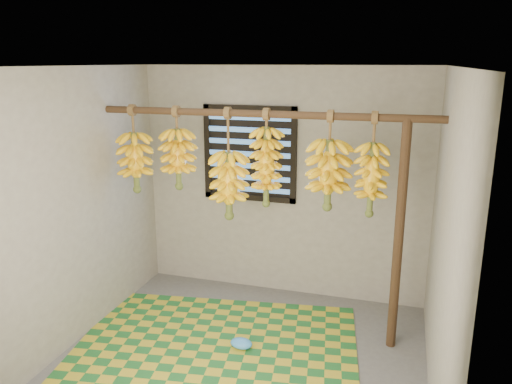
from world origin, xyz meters
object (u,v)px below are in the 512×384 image
(banana_bunch_b, at_px, (178,159))
(banana_bunch_d, at_px, (266,167))
(support_post, at_px, (399,239))
(banana_bunch_e, at_px, (328,175))
(plastic_bag, at_px, (241,343))
(banana_bunch_a, at_px, (136,162))
(banana_bunch_c, at_px, (229,185))
(banana_bunch_f, at_px, (371,179))
(woven_mat, at_px, (213,353))

(banana_bunch_b, xyz_separation_m, banana_bunch_d, (0.84, -0.00, -0.03))
(support_post, xyz_separation_m, banana_bunch_d, (-1.15, 0.00, 0.54))
(support_post, bearing_deg, banana_bunch_e, 180.00)
(plastic_bag, relative_size, banana_bunch_b, 0.27)
(plastic_bag, bearing_deg, banana_bunch_a, 159.83)
(banana_bunch_e, bearing_deg, banana_bunch_b, 180.00)
(plastic_bag, distance_m, banana_bunch_c, 1.40)
(banana_bunch_b, distance_m, banana_bunch_f, 1.74)
(banana_bunch_e, bearing_deg, plastic_bag, -145.70)
(plastic_bag, bearing_deg, support_post, 19.29)
(plastic_bag, bearing_deg, banana_bunch_f, 23.69)
(support_post, xyz_separation_m, banana_bunch_f, (-0.25, 0.00, 0.49))
(banana_bunch_d, bearing_deg, banana_bunch_b, 180.00)
(banana_bunch_c, bearing_deg, woven_mat, -85.59)
(banana_bunch_b, height_order, banana_bunch_c, same)
(banana_bunch_e, bearing_deg, woven_mat, -145.78)
(woven_mat, relative_size, plastic_bag, 12.11)
(plastic_bag, bearing_deg, banana_bunch_b, 149.61)
(woven_mat, xyz_separation_m, banana_bunch_a, (-0.98, 0.58, 1.51))
(banana_bunch_b, bearing_deg, banana_bunch_f, 0.00)
(support_post, height_order, banana_bunch_b, banana_bunch_b)
(banana_bunch_b, distance_m, banana_bunch_d, 0.84)
(woven_mat, xyz_separation_m, banana_bunch_e, (0.85, 0.58, 1.50))
(banana_bunch_b, bearing_deg, plastic_bag, -30.39)
(banana_bunch_d, bearing_deg, support_post, 0.00)
(banana_bunch_f, bearing_deg, banana_bunch_d, -180.00)
(banana_bunch_b, relative_size, banana_bunch_e, 0.90)
(woven_mat, bearing_deg, banana_bunch_d, 62.16)
(banana_bunch_d, bearing_deg, banana_bunch_c, 180.00)
(support_post, bearing_deg, woven_mat, -158.37)
(support_post, bearing_deg, banana_bunch_b, 180.00)
(plastic_bag, bearing_deg, banana_bunch_c, 120.13)
(support_post, distance_m, banana_bunch_b, 2.07)
(support_post, xyz_separation_m, woven_mat, (-1.46, -0.58, -0.99))
(banana_bunch_e, bearing_deg, banana_bunch_a, 180.00)
(support_post, xyz_separation_m, banana_bunch_e, (-0.61, 0.00, 0.51))
(banana_bunch_d, xyz_separation_m, banana_bunch_f, (0.90, 0.00, -0.05))
(banana_bunch_a, xyz_separation_m, banana_bunch_f, (2.18, 0.00, -0.02))
(banana_bunch_b, distance_m, banana_bunch_e, 1.39)
(banana_bunch_a, relative_size, banana_bunch_c, 0.82)
(banana_bunch_c, xyz_separation_m, banana_bunch_f, (1.25, 0.00, 0.14))
(support_post, bearing_deg, banana_bunch_f, 180.00)
(banana_bunch_c, bearing_deg, plastic_bag, -59.87)
(banana_bunch_a, height_order, banana_bunch_f, same)
(woven_mat, bearing_deg, banana_bunch_b, 132.84)
(banana_bunch_a, distance_m, banana_bunch_c, 0.95)
(woven_mat, height_order, banana_bunch_b, banana_bunch_b)
(banana_bunch_a, xyz_separation_m, banana_bunch_c, (0.94, 0.00, -0.16))
(banana_bunch_c, bearing_deg, banana_bunch_d, 0.00)
(woven_mat, xyz_separation_m, banana_bunch_b, (-0.54, 0.58, 1.56))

